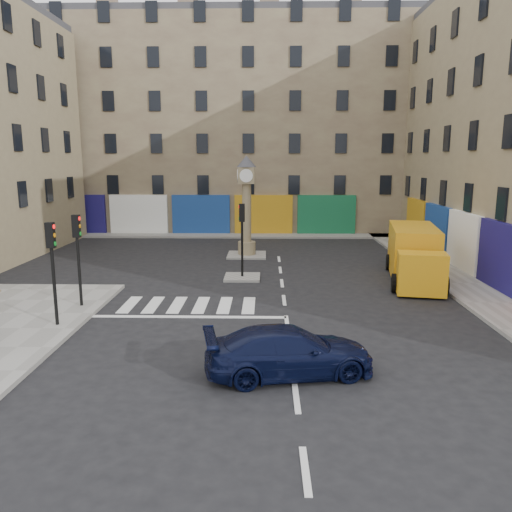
{
  "coord_description": "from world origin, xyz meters",
  "views": [
    {
      "loc": [
        -0.79,
        -16.8,
        6.0
      ],
      "look_at": [
        -1.21,
        3.74,
        2.0
      ],
      "focal_mm": 35.0,
      "sensor_mm": 36.0,
      "label": 1
    }
  ],
  "objects_px": {
    "traffic_light_left_far": "(78,245)",
    "traffic_light_island": "(242,228)",
    "yellow_van": "(414,254)",
    "navy_sedan": "(289,351)",
    "clock_pillar": "(247,200)",
    "traffic_light_left_near": "(52,257)"
  },
  "relations": [
    {
      "from": "traffic_light_island",
      "to": "yellow_van",
      "type": "distance_m",
      "value": 8.76
    },
    {
      "from": "clock_pillar",
      "to": "navy_sedan",
      "type": "xyz_separation_m",
      "value": [
        1.87,
        -17.55,
        -2.86
      ]
    },
    {
      "from": "traffic_light_left_near",
      "to": "traffic_light_left_far",
      "type": "height_order",
      "value": "same"
    },
    {
      "from": "traffic_light_left_far",
      "to": "traffic_light_left_near",
      "type": "bearing_deg",
      "value": -90.0
    },
    {
      "from": "navy_sedan",
      "to": "clock_pillar",
      "type": "bearing_deg",
      "value": -4.72
    },
    {
      "from": "traffic_light_left_near",
      "to": "clock_pillar",
      "type": "height_order",
      "value": "clock_pillar"
    },
    {
      "from": "traffic_light_left_near",
      "to": "navy_sedan",
      "type": "height_order",
      "value": "traffic_light_left_near"
    },
    {
      "from": "traffic_light_left_near",
      "to": "clock_pillar",
      "type": "distance_m",
      "value": 15.19
    },
    {
      "from": "clock_pillar",
      "to": "navy_sedan",
      "type": "bearing_deg",
      "value": -83.9
    },
    {
      "from": "clock_pillar",
      "to": "traffic_light_island",
      "type": "bearing_deg",
      "value": -90.0
    },
    {
      "from": "traffic_light_left_far",
      "to": "traffic_light_island",
      "type": "distance_m",
      "value": 8.3
    },
    {
      "from": "traffic_light_left_far",
      "to": "clock_pillar",
      "type": "height_order",
      "value": "clock_pillar"
    },
    {
      "from": "traffic_light_left_far",
      "to": "navy_sedan",
      "type": "distance_m",
      "value": 10.41
    },
    {
      "from": "clock_pillar",
      "to": "yellow_van",
      "type": "bearing_deg",
      "value": -34.9
    },
    {
      "from": "yellow_van",
      "to": "traffic_light_island",
      "type": "bearing_deg",
      "value": -169.94
    },
    {
      "from": "traffic_light_island",
      "to": "clock_pillar",
      "type": "bearing_deg",
      "value": 90.0
    },
    {
      "from": "traffic_light_left_far",
      "to": "traffic_light_island",
      "type": "height_order",
      "value": "traffic_light_left_far"
    },
    {
      "from": "yellow_van",
      "to": "clock_pillar",
      "type": "bearing_deg",
      "value": 155.48
    },
    {
      "from": "traffic_light_island",
      "to": "yellow_van",
      "type": "relative_size",
      "value": 0.5
    },
    {
      "from": "navy_sedan",
      "to": "traffic_light_left_near",
      "type": "bearing_deg",
      "value": 54.53
    },
    {
      "from": "clock_pillar",
      "to": "navy_sedan",
      "type": "distance_m",
      "value": 17.88
    },
    {
      "from": "traffic_light_left_far",
      "to": "yellow_van",
      "type": "height_order",
      "value": "traffic_light_left_far"
    }
  ]
}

